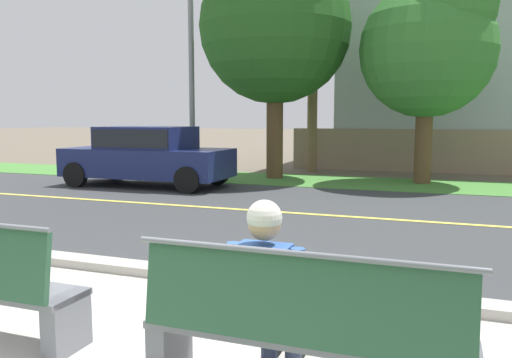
{
  "coord_description": "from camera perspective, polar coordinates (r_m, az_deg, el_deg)",
  "views": [
    {
      "loc": [
        2.15,
        -2.49,
        1.76
      ],
      "look_at": [
        -0.03,
        3.46,
        1.0
      ],
      "focal_mm": 35.86,
      "sensor_mm": 36.0,
      "label": 1
    }
  ],
  "objects": [
    {
      "name": "ground_plane",
      "position": [
        10.85,
        8.47,
        -2.58
      ],
      "size": [
        140.0,
        140.0,
        0.0
      ],
      "primitive_type": "plane",
      "color": "#665B4C"
    },
    {
      "name": "streetlamp",
      "position": [
        15.59,
        -6.93,
        15.89
      ],
      "size": [
        0.24,
        2.1,
        7.44
      ],
      "color": "gray",
      "rests_on": "ground_plane"
    },
    {
      "name": "curb_edge",
      "position": [
        5.56,
        -3.69,
        -11.02
      ],
      "size": [
        44.0,
        0.3,
        0.11
      ],
      "primitive_type": "cube",
      "color": "#ADA89E",
      "rests_on": "ground_plane"
    },
    {
      "name": "car_navy_far",
      "position": [
        13.49,
        -12.05,
        2.82
      ],
      "size": [
        4.3,
        1.86,
        1.54
      ],
      "color": "navy",
      "rests_on": "ground_plane"
    },
    {
      "name": "garden_wall",
      "position": [
        17.55,
        25.25,
        2.71
      ],
      "size": [
        13.0,
        0.36,
        1.4
      ],
      "primitive_type": "cube",
      "color": "gray",
      "rests_on": "ground_plane"
    },
    {
      "name": "shade_tree_left",
      "position": [
        14.49,
        19.01,
        14.47
      ],
      "size": [
        3.53,
        3.53,
        5.82
      ],
      "color": "brown",
      "rests_on": "ground_plane"
    },
    {
      "name": "street_asphalt",
      "position": [
        9.41,
        6.6,
        -3.97
      ],
      "size": [
        52.0,
        8.0,
        0.01
      ],
      "primitive_type": "cube",
      "color": "#383A3D",
      "rests_on": "ground_plane"
    },
    {
      "name": "far_verge_grass",
      "position": [
        14.2,
        11.3,
        -0.4
      ],
      "size": [
        48.0,
        2.8,
        0.02
      ],
      "primitive_type": "cube",
      "color": "#478438",
      "rests_on": "ground_plane"
    },
    {
      "name": "shade_tree_far_left",
      "position": [
        15.08,
        2.58,
        17.81
      ],
      "size": [
        4.32,
        4.32,
        7.14
      ],
      "color": "brown",
      "rests_on": "ground_plane"
    },
    {
      "name": "bench_right",
      "position": [
        3.24,
        5.06,
        -16.68
      ],
      "size": [
        2.04,
        0.48,
        1.01
      ],
      "color": "slate",
      "rests_on": "ground_plane"
    },
    {
      "name": "road_centre_line",
      "position": [
        9.4,
        6.6,
        -3.94
      ],
      "size": [
        48.0,
        0.14,
        0.01
      ],
      "primitive_type": "cube",
      "color": "#E0CC4C",
      "rests_on": "ground_plane"
    },
    {
      "name": "seated_person_blue",
      "position": [
        3.4,
        1.45,
        -11.75
      ],
      "size": [
        0.52,
        0.68,
        1.25
      ],
      "color": "#333D56",
      "rests_on": "ground_plane"
    }
  ]
}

